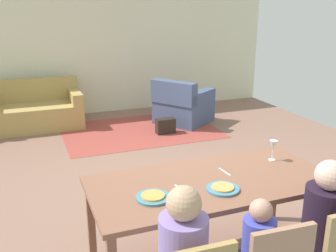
% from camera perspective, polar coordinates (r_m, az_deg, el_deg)
% --- Properties ---
extents(ground_plane, '(7.17, 6.26, 0.02)m').
position_cam_1_polar(ground_plane, '(5.16, -2.52, -6.61)').
color(ground_plane, '#836050').
extents(back_wall, '(7.17, 0.10, 2.70)m').
position_cam_1_polar(back_wall, '(7.83, -10.26, 11.73)').
color(back_wall, beige).
rests_on(back_wall, ground_plane).
extents(dining_table, '(1.94, 0.91, 0.76)m').
position_cam_1_polar(dining_table, '(3.16, 6.39, -9.06)').
color(dining_table, brown).
rests_on(dining_table, ground_plane).
extents(plate_near_man, '(0.25, 0.25, 0.02)m').
position_cam_1_polar(plate_near_man, '(2.83, -2.21, -10.45)').
color(plate_near_man, teal).
rests_on(plate_near_man, dining_table).
extents(pizza_near_man, '(0.17, 0.17, 0.01)m').
position_cam_1_polar(pizza_near_man, '(2.83, -2.22, -10.18)').
color(pizza_near_man, '#E39A49').
rests_on(pizza_near_man, plate_near_man).
extents(plate_near_child, '(0.25, 0.25, 0.02)m').
position_cam_1_polar(plate_near_child, '(2.98, 8.04, -9.14)').
color(plate_near_child, teal).
rests_on(plate_near_child, dining_table).
extents(pizza_near_child, '(0.17, 0.17, 0.01)m').
position_cam_1_polar(pizza_near_child, '(2.97, 8.06, -8.88)').
color(pizza_near_child, '#E49D4E').
rests_on(pizza_near_child, plate_near_child).
extents(wine_glass, '(0.07, 0.07, 0.19)m').
position_cam_1_polar(wine_glass, '(3.57, 15.21, -2.89)').
color(wine_glass, silver).
rests_on(wine_glass, dining_table).
extents(fork, '(0.05, 0.15, 0.01)m').
position_cam_1_polar(fork, '(2.97, 1.83, -9.18)').
color(fork, silver).
rests_on(fork, dining_table).
extents(knife, '(0.03, 0.17, 0.01)m').
position_cam_1_polar(knife, '(3.28, 8.37, -6.68)').
color(knife, silver).
rests_on(knife, dining_table).
extents(person_woman, '(0.30, 0.40, 1.11)m').
position_cam_1_polar(person_woman, '(3.07, 21.24, -14.88)').
color(person_woman, '#37394A').
rests_on(person_woman, ground_plane).
extents(area_rug, '(2.60, 1.80, 0.01)m').
position_cam_1_polar(area_rug, '(6.75, -4.18, -0.63)').
color(area_rug, '#9A3F37').
rests_on(area_rug, ground_plane).
extents(couch, '(1.61, 0.86, 0.82)m').
position_cam_1_polar(couch, '(7.23, -19.08, 2.15)').
color(couch, tan).
rests_on(couch, ground_plane).
extents(armchair, '(1.19, 1.19, 0.82)m').
position_cam_1_polar(armchair, '(7.10, 2.11, 2.96)').
color(armchair, '#435378').
rests_on(armchair, ground_plane).
extents(handbag, '(0.32, 0.16, 0.26)m').
position_cam_1_polar(handbag, '(6.55, -0.37, 0.01)').
color(handbag, black).
rests_on(handbag, ground_plane).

